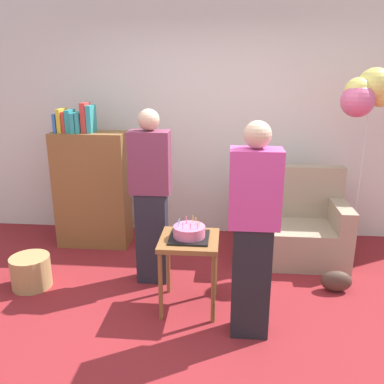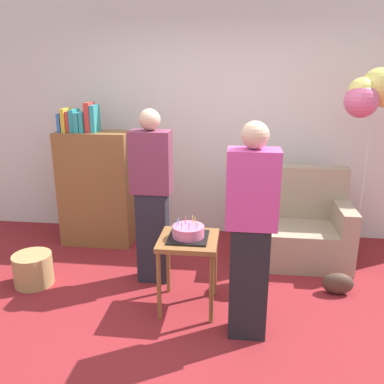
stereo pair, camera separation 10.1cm
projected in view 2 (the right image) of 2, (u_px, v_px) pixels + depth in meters
The scene contains 11 objects.
ground_plane at pixel (198, 327), 3.18m from camera, with size 8.00×8.00×0.00m, color maroon.
wall_back at pixel (217, 123), 4.73m from camera, with size 6.00×0.10×2.70m, color silver.
couch at pixel (294, 228), 4.27m from camera, with size 1.10×0.70×0.96m.
bookshelf at pixel (96, 186), 4.56m from camera, with size 0.80×0.36×1.61m.
side_table at pixel (188, 249), 3.32m from camera, with size 0.48×0.48×0.63m.
birthday_cake at pixel (188, 232), 3.28m from camera, with size 0.32×0.32×0.17m.
person_blowing_candles at pixel (152, 197), 3.69m from camera, with size 0.36×0.22×1.63m.
person_holding_cake at pixel (251, 233), 2.88m from camera, with size 0.36×0.22×1.63m.
wicker_basket at pixel (33, 269), 3.79m from camera, with size 0.36×0.36×0.30m, color #A88451.
handbag at pixel (338, 283), 3.64m from camera, with size 0.28×0.14×0.20m, color #473328.
balloon_bunch at pixel (372, 92), 3.70m from camera, with size 0.52×0.38×1.97m.
Camera 2 is at (0.28, -2.71, 1.96)m, focal length 37.74 mm.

